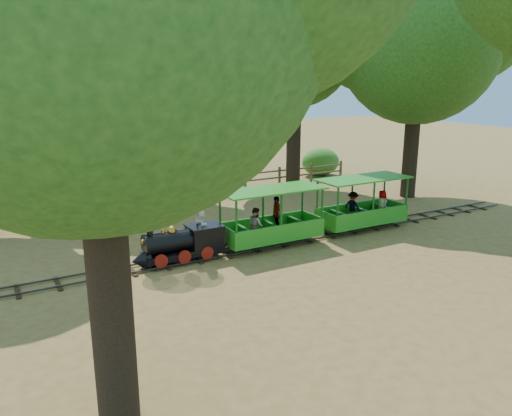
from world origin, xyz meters
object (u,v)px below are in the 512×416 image
locomotive (174,204)px  fence (189,185)px  carriage_rear (362,209)px  carriage_front (270,224)px

locomotive → fence: bearing=65.5°
locomotive → carriage_rear: bearing=-0.7°
locomotive → carriage_rear: size_ratio=0.93×
locomotive → carriage_rear: (7.20, -0.09, -1.07)m
carriage_rear → fence: size_ratio=0.19×
locomotive → fence: size_ratio=0.18×
locomotive → carriage_front: size_ratio=0.93×
carriage_rear → fence: carriage_rear is taller
locomotive → fence: 8.79m
carriage_front → carriage_rear: same height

